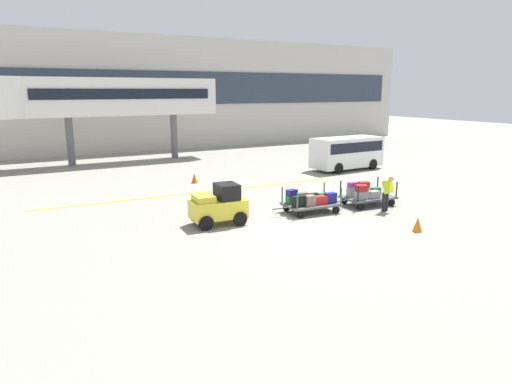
# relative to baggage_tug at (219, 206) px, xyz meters

# --- Properties ---
(ground_plane) EXTENTS (120.00, 120.00, 0.00)m
(ground_plane) POSITION_rel_baggage_tug_xyz_m (2.22, -2.20, -0.75)
(ground_plane) COLOR gray
(apron_lead_line) EXTENTS (15.92, 0.73, 0.01)m
(apron_lead_line) POSITION_rel_baggage_tug_xyz_m (1.46, 5.56, -0.75)
(apron_lead_line) COLOR yellow
(apron_lead_line) RESTS_ON ground_plane
(terminal_building) EXTENTS (59.10, 2.51, 9.60)m
(terminal_building) POSITION_rel_baggage_tug_xyz_m (2.22, 23.79, 4.05)
(terminal_building) COLOR #BCB7AD
(terminal_building) RESTS_ON ground_plane
(jet_bridge) EXTENTS (15.59, 3.00, 5.94)m
(jet_bridge) POSITION_rel_baggage_tug_xyz_m (-0.88, 17.80, 3.84)
(jet_bridge) COLOR silver
(jet_bridge) RESTS_ON ground_plane
(baggage_tug) EXTENTS (2.18, 1.37, 1.58)m
(baggage_tug) POSITION_rel_baggage_tug_xyz_m (0.00, 0.00, 0.00)
(baggage_tug) COLOR gold
(baggage_tug) RESTS_ON ground_plane
(baggage_cart_lead) EXTENTS (3.05, 1.57, 1.10)m
(baggage_cart_lead) POSITION_rel_baggage_tug_xyz_m (4.10, -0.32, -0.24)
(baggage_cart_lead) COLOR #4C4C4F
(baggage_cart_lead) RESTS_ON ground_plane
(baggage_cart_middle) EXTENTS (3.05, 1.57, 1.10)m
(baggage_cart_middle) POSITION_rel_baggage_tug_xyz_m (7.01, -0.51, -0.23)
(baggage_cart_middle) COLOR #4C4C4F
(baggage_cart_middle) RESTS_ON ground_plane
(baggage_handler) EXTENTS (0.48, 0.50, 1.56)m
(baggage_handler) POSITION_rel_baggage_tug_xyz_m (7.07, -1.77, 0.11)
(baggage_handler) COLOR black
(baggage_handler) RESTS_ON ground_plane
(shuttle_van) EXTENTS (4.87, 2.12, 2.10)m
(shuttle_van) POSITION_rel_baggage_tug_xyz_m (12.55, 7.28, 0.48)
(shuttle_van) COLOR white
(shuttle_van) RESTS_ON ground_plane
(safety_cone_near) EXTENTS (0.36, 0.36, 0.55)m
(safety_cone_near) POSITION_rel_baggage_tug_xyz_m (5.97, -4.43, -0.48)
(safety_cone_near) COLOR orange
(safety_cone_near) RESTS_ON ground_plane
(safety_cone_far) EXTENTS (0.36, 0.36, 0.55)m
(safety_cone_far) POSITION_rel_baggage_tug_xyz_m (2.18, 7.99, -0.48)
(safety_cone_far) COLOR #EA590F
(safety_cone_far) RESTS_ON ground_plane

